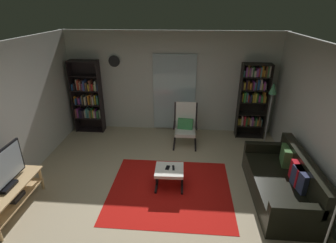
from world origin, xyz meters
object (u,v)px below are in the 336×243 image
at_px(television, 2,172).
at_px(ottoman, 169,172).
at_px(leather_sofa, 283,183).
at_px(floor_lamp_by_shelf, 271,99).
at_px(lounge_armchair, 185,123).
at_px(cell_phone, 168,168).
at_px(wall_clock, 114,61).
at_px(bookshelf_near_tv, 88,98).
at_px(tv_remote, 173,168).
at_px(tv_stand, 10,195).
at_px(bookshelf_near_sofa, 253,98).

height_order(television, ottoman, television).
bearing_deg(leather_sofa, floor_lamp_by_shelf, 86.12).
xyz_separation_m(lounge_armchair, ottoman, (-0.25, -1.74, -0.22)).
bearing_deg(lounge_armchair, television, -136.99).
relative_size(lounge_armchair, cell_phone, 7.30).
relative_size(leather_sofa, cell_phone, 13.92).
bearing_deg(ottoman, wall_clock, 122.63).
xyz_separation_m(television, bookshelf_near_tv, (0.21, 3.15, 0.13)).
bearing_deg(television, lounge_armchair, 43.01).
height_order(tv_remote, floor_lamp_by_shelf, floor_lamp_by_shelf).
xyz_separation_m(cell_phone, wall_clock, (-1.56, 2.46, 1.46)).
bearing_deg(wall_clock, tv_stand, -105.75).
xyz_separation_m(bookshelf_near_sofa, lounge_armchair, (-1.65, -0.54, -0.51)).
bearing_deg(cell_phone, ottoman, -32.20).
distance_m(leather_sofa, ottoman, 2.01).
xyz_separation_m(ottoman, cell_phone, (-0.03, 0.03, 0.07)).
distance_m(bookshelf_near_sofa, wall_clock, 3.59).
distance_m(tv_stand, tv_remote, 2.76).
xyz_separation_m(bookshelf_near_tv, bookshelf_near_sofa, (4.23, -0.01, 0.14)).
bearing_deg(ottoman, lounge_armchair, 81.65).
bearing_deg(bookshelf_near_sofa, wall_clock, 176.59).
bearing_deg(floor_lamp_by_shelf, tv_remote, -143.06).
distance_m(tv_stand, cell_phone, 2.66).
distance_m(bookshelf_near_tv, cell_phone, 3.26).
height_order(ottoman, floor_lamp_by_shelf, floor_lamp_by_shelf).
relative_size(bookshelf_near_tv, tv_remote, 13.22).
bearing_deg(tv_remote, bookshelf_near_sofa, 44.26).
height_order(bookshelf_near_tv, bookshelf_near_sofa, bookshelf_near_tv).
bearing_deg(television, tv_remote, 18.96).
bearing_deg(cell_phone, floor_lamp_by_shelf, 43.50).
relative_size(ottoman, cell_phone, 3.80).
xyz_separation_m(bookshelf_near_tv, lounge_armchair, (2.58, -0.55, -0.38)).
xyz_separation_m(tv_stand, bookshelf_near_sofa, (4.44, 3.14, 0.73)).
relative_size(bookshelf_near_sofa, wall_clock, 6.54).
distance_m(bookshelf_near_tv, lounge_armchair, 2.67).
xyz_separation_m(tv_stand, lounge_armchair, (2.79, 2.60, 0.22)).
xyz_separation_m(tv_stand, leather_sofa, (4.54, 0.71, -0.02)).
bearing_deg(bookshelf_near_sofa, ottoman, -129.83).
distance_m(tv_stand, lounge_armchair, 3.82).
height_order(ottoman, tv_remote, tv_remote).
distance_m(ottoman, tv_remote, 0.11).
relative_size(cell_phone, wall_clock, 0.48).
bearing_deg(bookshelf_near_tv, tv_stand, -93.83).
xyz_separation_m(television, tv_remote, (2.61, 0.90, -0.39)).
bearing_deg(bookshelf_near_sofa, floor_lamp_by_shelf, -72.82).
distance_m(bookshelf_near_tv, leather_sofa, 5.01).
height_order(television, floor_lamp_by_shelf, floor_lamp_by_shelf).
distance_m(bookshelf_near_tv, wall_clock, 1.21).
height_order(bookshelf_near_tv, ottoman, bookshelf_near_tv).
height_order(bookshelf_near_sofa, floor_lamp_by_shelf, bookshelf_near_sofa).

